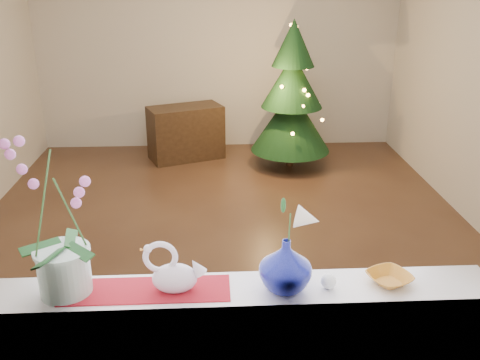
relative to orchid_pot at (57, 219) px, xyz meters
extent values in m
plane|color=#392317|center=(0.71, 2.36, -1.26)|extent=(5.00, 5.00, 0.00)
cube|color=beige|center=(0.71, 4.86, 0.09)|extent=(4.50, 0.10, 2.70)
cube|color=beige|center=(0.71, -0.14, 0.09)|extent=(4.50, 0.10, 2.70)
cube|color=white|center=(0.71, -0.01, -0.36)|extent=(2.20, 0.26, 0.04)
cube|color=maroon|center=(0.33, -0.01, -0.33)|extent=(0.70, 0.20, 0.01)
imported|color=#0A1062|center=(0.91, -0.02, -0.20)|extent=(0.25, 0.25, 0.26)
sphere|color=white|center=(1.09, -0.03, -0.30)|extent=(0.08, 0.08, 0.07)
imported|color=#B06E1B|center=(1.36, 0.00, -0.32)|extent=(0.20, 0.20, 0.04)
cube|color=black|center=(0.29, 4.35, -0.93)|extent=(0.96, 0.72, 0.65)
camera|label=1|loc=(0.62, -1.93, 0.91)|focal=40.00mm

